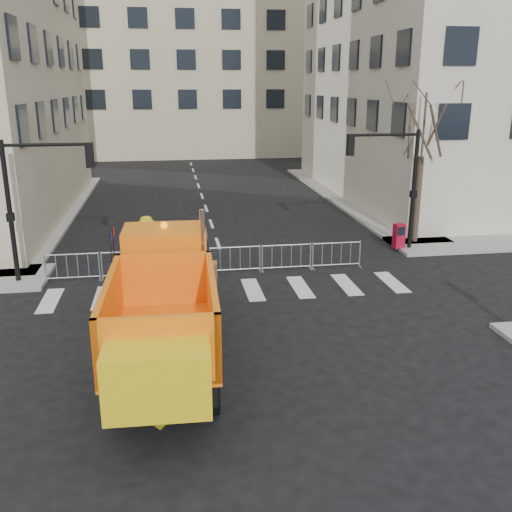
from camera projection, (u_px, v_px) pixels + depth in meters
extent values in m
plane|color=black|center=(257.00, 359.00, 15.75)|extent=(120.00, 120.00, 0.00)
cube|color=gray|center=(226.00, 264.00, 23.77)|extent=(64.00, 5.00, 0.15)
cube|color=#C1B494|center=(182.00, 37.00, 61.40)|extent=(30.00, 18.00, 24.00)
cylinder|color=black|center=(10.00, 214.00, 20.88)|extent=(0.18, 0.18, 5.40)
cylinder|color=black|center=(413.00, 192.00, 25.20)|extent=(0.18, 0.18, 5.40)
cube|color=black|center=(166.00, 327.00, 15.41)|extent=(2.64, 7.57, 0.47)
cylinder|color=black|center=(134.00, 306.00, 17.97)|extent=(0.40, 1.16, 1.14)
cylinder|color=black|center=(203.00, 303.00, 18.23)|extent=(0.40, 1.16, 1.14)
cylinder|color=black|center=(120.00, 367.00, 14.12)|extent=(0.40, 1.16, 1.14)
cylinder|color=black|center=(209.00, 362.00, 14.37)|extent=(0.40, 1.16, 1.14)
cylinder|color=black|center=(114.00, 396.00, 12.84)|extent=(0.40, 1.16, 1.14)
cylinder|color=black|center=(211.00, 390.00, 13.09)|extent=(0.40, 1.16, 1.14)
cube|color=orange|center=(168.00, 264.00, 18.36)|extent=(2.24, 1.74, 1.04)
cube|color=orange|center=(166.00, 258.00, 16.89)|extent=(2.45, 1.74, 1.87)
cylinder|color=silver|center=(203.00, 253.00, 16.17)|extent=(0.15, 0.15, 2.50)
cube|color=orange|center=(162.00, 310.00, 13.71)|extent=(2.75, 4.66, 1.72)
cube|color=yellow|center=(157.00, 380.00, 11.13)|extent=(2.11, 1.11, 1.35)
cube|color=brown|center=(170.00, 277.00, 20.34)|extent=(3.35, 0.71, 1.17)
imported|color=black|center=(135.00, 272.00, 20.06)|extent=(0.77, 0.59, 1.87)
imported|color=black|center=(181.00, 274.00, 20.28)|extent=(0.79, 0.62, 1.62)
imported|color=black|center=(184.00, 271.00, 19.92)|extent=(1.16, 1.20, 2.01)
imported|color=gold|center=(147.00, 240.00, 23.24)|extent=(1.44, 1.02, 2.03)
cube|color=maroon|center=(399.00, 236.00, 25.71)|extent=(0.49, 0.45, 1.10)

